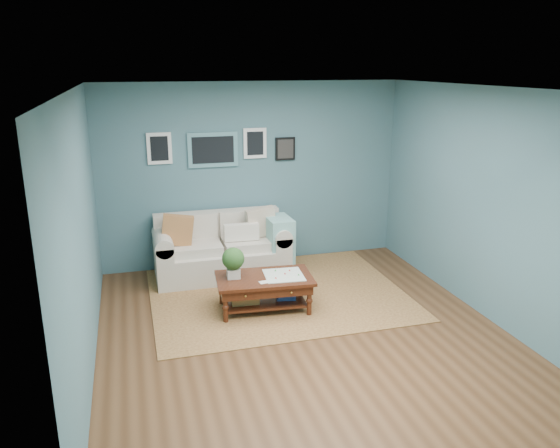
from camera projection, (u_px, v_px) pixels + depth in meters
name	position (u px, v px, depth m)	size (l,w,h in m)	color
room_shell	(303.00, 217.00, 5.84)	(5.00, 5.02, 2.70)	brown
area_rug	(278.00, 294.00, 7.23)	(3.28, 2.62, 0.01)	brown
loveseat	(227.00, 248.00, 7.80)	(1.92, 0.87, 0.98)	beige
coffee_table	(259.00, 283.00, 6.67)	(1.22, 0.78, 0.82)	black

